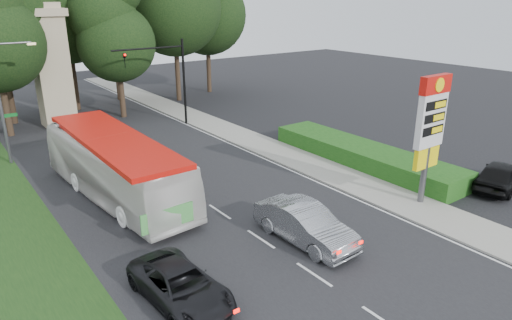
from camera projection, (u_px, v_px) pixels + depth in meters
ground at (323, 281)px, 17.75m from camera, size 120.00×120.00×0.00m
road_surface at (179, 185)px, 26.81m from camera, size 14.00×80.00×0.02m
sidewalk_right at (289, 156)px, 31.57m from camera, size 3.00×80.00×0.12m
hedge at (363, 155)px, 30.05m from camera, size 3.00×14.00×1.20m
gas_station_pylon at (431, 123)px, 22.92m from camera, size 2.10×0.45×6.85m
traffic_signal_mast at (169, 71)px, 37.49m from camera, size 6.10×0.35×7.20m
streetlight_signs at (2, 97)px, 28.96m from camera, size 2.75×0.98×8.00m
monument at (51, 65)px, 37.57m from camera, size 3.00×3.00×10.05m
tree_east_near at (110, 5)px, 45.81m from camera, size 8.12×8.12×15.95m
tree_monument_right at (115, 27)px, 39.30m from camera, size 6.72×6.72×13.20m
transit_bus at (116, 168)px, 24.52m from camera, size 4.02×12.80×3.51m
sedan_silver at (305, 224)px, 20.35m from camera, size 1.99×5.30×1.73m
suv_charcoal at (180, 285)px, 16.35m from camera, size 2.50×4.92×1.33m
parked_car_black at (501, 175)px, 26.02m from camera, size 5.18×2.92×1.66m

